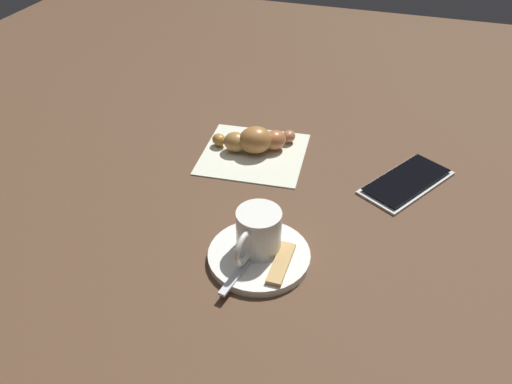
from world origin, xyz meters
The scene contains 8 objects.
ground_plane centered at (0.00, 0.00, 0.00)m, with size 1.80×1.80×0.00m, color brown.
saucer centered at (0.12, 0.02, 0.01)m, with size 0.13×0.13×0.01m, color white.
espresso_cup centered at (0.11, 0.02, 0.04)m, with size 0.09×0.06×0.06m.
teaspoon centered at (0.12, 0.02, 0.01)m, with size 0.12×0.03×0.01m.
sugar_packet centered at (0.13, 0.06, 0.01)m, with size 0.07×0.02×0.01m, color tan.
napkin centered at (-0.11, -0.06, 0.00)m, with size 0.16×0.16×0.00m, color silver.
croissant centered at (-0.12, -0.06, 0.02)m, with size 0.09×0.14×0.04m.
cell_phone centered at (-0.10, 0.19, 0.00)m, with size 0.17×0.14×0.01m.
Camera 1 is at (0.56, 0.16, 0.46)m, focal length 35.79 mm.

